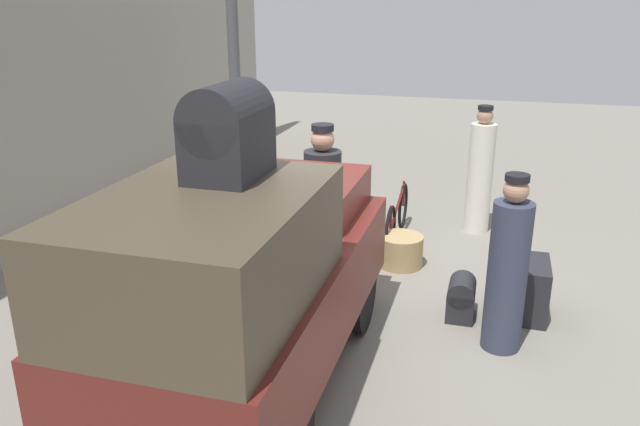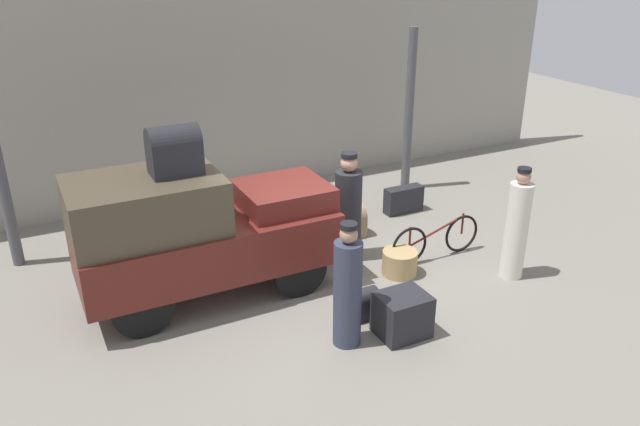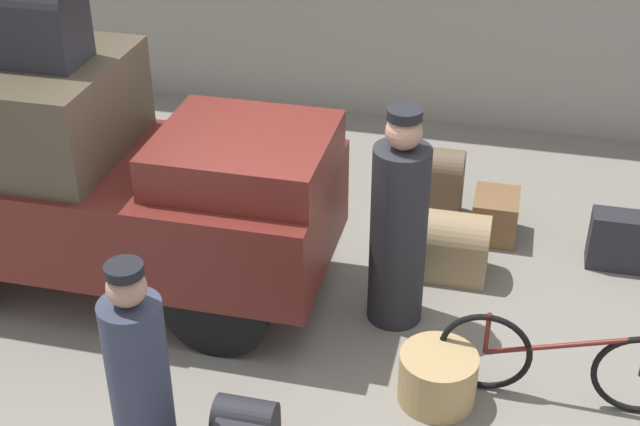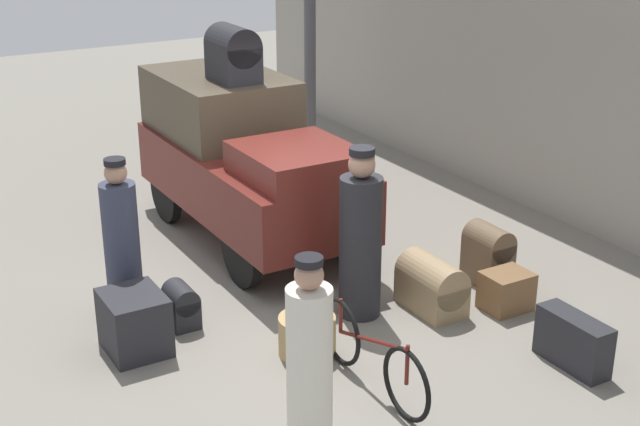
{
  "view_description": "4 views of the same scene",
  "coord_description": "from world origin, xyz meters",
  "px_view_note": "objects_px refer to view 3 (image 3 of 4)",
  "views": [
    {
      "loc": [
        -5.85,
        -1.54,
        3.13
      ],
      "look_at": [
        0.2,
        0.2,
        0.95
      ],
      "focal_mm": 35.0,
      "sensor_mm": 36.0,
      "label": 1
    },
    {
      "loc": [
        -3.78,
        -7.6,
        4.77
      ],
      "look_at": [
        0.2,
        0.2,
        0.95
      ],
      "focal_mm": 35.0,
      "sensor_mm": 36.0,
      "label": 2
    },
    {
      "loc": [
        1.51,
        -5.29,
        4.37
      ],
      "look_at": [
        0.2,
        0.2,
        0.95
      ],
      "focal_mm": 50.0,
      "sensor_mm": 36.0,
      "label": 3
    },
    {
      "loc": [
        7.67,
        -4.18,
        4.31
      ],
      "look_at": [
        0.2,
        0.2,
        0.95
      ],
      "focal_mm": 50.0,
      "sensor_mm": 36.0,
      "label": 4
    }
  ],
  "objects_px": {
    "truck": "(83,170)",
    "suitcase_black_upright": "(495,216)",
    "suitcase_tan_flat": "(635,242)",
    "bicycle": "(562,362)",
    "porter_carrying_trunk": "(141,394)",
    "suitcase_small_leather": "(444,244)",
    "trunk_barrel_dark": "(435,181)",
    "wicker_basket": "(438,377)",
    "trunk_on_truck_roof": "(33,18)",
    "porter_with_bicycle": "(399,229)"
  },
  "relations": [
    {
      "from": "porter_with_bicycle",
      "to": "trunk_barrel_dark",
      "type": "distance_m",
      "value": 1.68
    },
    {
      "from": "suitcase_black_upright",
      "to": "trunk_barrel_dark",
      "type": "bearing_deg",
      "value": 157.8
    },
    {
      "from": "wicker_basket",
      "to": "porter_carrying_trunk",
      "type": "distance_m",
      "value": 2.11
    },
    {
      "from": "suitcase_tan_flat",
      "to": "trunk_barrel_dark",
      "type": "relative_size",
      "value": 1.11
    },
    {
      "from": "truck",
      "to": "porter_carrying_trunk",
      "type": "height_order",
      "value": "truck"
    },
    {
      "from": "porter_with_bicycle",
      "to": "suitcase_tan_flat",
      "type": "bearing_deg",
      "value": 31.35
    },
    {
      "from": "wicker_basket",
      "to": "trunk_on_truck_roof",
      "type": "bearing_deg",
      "value": 165.93
    },
    {
      "from": "trunk_barrel_dark",
      "to": "suitcase_small_leather",
      "type": "bearing_deg",
      "value": -77.6
    },
    {
      "from": "truck",
      "to": "trunk_barrel_dark",
      "type": "relative_size",
      "value": 5.32
    },
    {
      "from": "porter_carrying_trunk",
      "to": "truck",
      "type": "bearing_deg",
      "value": 123.4
    },
    {
      "from": "truck",
      "to": "suitcase_tan_flat",
      "type": "height_order",
      "value": "truck"
    },
    {
      "from": "suitcase_tan_flat",
      "to": "suitcase_black_upright",
      "type": "bearing_deg",
      "value": 168.43
    },
    {
      "from": "suitcase_black_upright",
      "to": "trunk_barrel_dark",
      "type": "distance_m",
      "value": 0.65
    },
    {
      "from": "bicycle",
      "to": "trunk_on_truck_roof",
      "type": "relative_size",
      "value": 2.53
    },
    {
      "from": "bicycle",
      "to": "wicker_basket",
      "type": "relative_size",
      "value": 3.1
    },
    {
      "from": "suitcase_tan_flat",
      "to": "trunk_on_truck_roof",
      "type": "distance_m",
      "value": 5.14
    },
    {
      "from": "suitcase_black_upright",
      "to": "trunk_on_truck_roof",
      "type": "bearing_deg",
      "value": -156.63
    },
    {
      "from": "truck",
      "to": "wicker_basket",
      "type": "height_order",
      "value": "truck"
    },
    {
      "from": "truck",
      "to": "bicycle",
      "type": "height_order",
      "value": "truck"
    },
    {
      "from": "bicycle",
      "to": "suitcase_tan_flat",
      "type": "relative_size",
      "value": 2.24
    },
    {
      "from": "suitcase_black_upright",
      "to": "suitcase_tan_flat",
      "type": "xyz_separation_m",
      "value": [
        1.18,
        -0.24,
        0.05
      ]
    },
    {
      "from": "suitcase_tan_flat",
      "to": "suitcase_small_leather",
      "type": "bearing_deg",
      "value": -164.27
    },
    {
      "from": "wicker_basket",
      "to": "trunk_on_truck_roof",
      "type": "height_order",
      "value": "trunk_on_truck_roof"
    },
    {
      "from": "suitcase_small_leather",
      "to": "trunk_on_truck_roof",
      "type": "bearing_deg",
      "value": -165.44
    },
    {
      "from": "porter_carrying_trunk",
      "to": "suitcase_tan_flat",
      "type": "distance_m",
      "value": 4.46
    },
    {
      "from": "suitcase_small_leather",
      "to": "porter_carrying_trunk",
      "type": "bearing_deg",
      "value": -118.05
    },
    {
      "from": "truck",
      "to": "bicycle",
      "type": "xyz_separation_m",
      "value": [
        3.76,
        -0.6,
        -0.71
      ]
    },
    {
      "from": "suitcase_tan_flat",
      "to": "trunk_barrel_dark",
      "type": "height_order",
      "value": "trunk_barrel_dark"
    },
    {
      "from": "wicker_basket",
      "to": "suitcase_black_upright",
      "type": "xyz_separation_m",
      "value": [
        0.24,
        2.25,
        0.01
      ]
    },
    {
      "from": "porter_carrying_trunk",
      "to": "porter_with_bicycle",
      "type": "relative_size",
      "value": 0.94
    },
    {
      "from": "truck",
      "to": "porter_with_bicycle",
      "type": "relative_size",
      "value": 2.03
    },
    {
      "from": "wicker_basket",
      "to": "trunk_barrel_dark",
      "type": "relative_size",
      "value": 0.8
    },
    {
      "from": "suitcase_tan_flat",
      "to": "trunk_barrel_dark",
      "type": "xyz_separation_m",
      "value": [
        -1.77,
        0.48,
        0.11
      ]
    },
    {
      "from": "porter_carrying_trunk",
      "to": "porter_with_bicycle",
      "type": "height_order",
      "value": "porter_with_bicycle"
    },
    {
      "from": "porter_carrying_trunk",
      "to": "trunk_barrel_dark",
      "type": "relative_size",
      "value": 2.48
    },
    {
      "from": "suitcase_small_leather",
      "to": "trunk_barrel_dark",
      "type": "bearing_deg",
      "value": 102.4
    },
    {
      "from": "porter_carrying_trunk",
      "to": "suitcase_tan_flat",
      "type": "xyz_separation_m",
      "value": [
        3.05,
        3.22,
        -0.53
      ]
    },
    {
      "from": "truck",
      "to": "porter_carrying_trunk",
      "type": "distance_m",
      "value": 2.41
    },
    {
      "from": "porter_with_bicycle",
      "to": "suitcase_black_upright",
      "type": "bearing_deg",
      "value": 63.65
    },
    {
      "from": "suitcase_black_upright",
      "to": "suitcase_tan_flat",
      "type": "height_order",
      "value": "suitcase_tan_flat"
    },
    {
      "from": "truck",
      "to": "bicycle",
      "type": "relative_size",
      "value": 2.15
    },
    {
      "from": "suitcase_small_leather",
      "to": "bicycle",
      "type": "bearing_deg",
      "value": -55.19
    },
    {
      "from": "wicker_basket",
      "to": "suitcase_black_upright",
      "type": "distance_m",
      "value": 2.26
    },
    {
      "from": "truck",
      "to": "suitcase_black_upright",
      "type": "relative_size",
      "value": 7.51
    },
    {
      "from": "suitcase_tan_flat",
      "to": "trunk_barrel_dark",
      "type": "distance_m",
      "value": 1.83
    },
    {
      "from": "suitcase_small_leather",
      "to": "suitcase_tan_flat",
      "type": "relative_size",
      "value": 0.97
    },
    {
      "from": "porter_with_bicycle",
      "to": "porter_carrying_trunk",
      "type": "bearing_deg",
      "value": -119.53
    },
    {
      "from": "porter_with_bicycle",
      "to": "suitcase_small_leather",
      "type": "relative_size",
      "value": 2.43
    },
    {
      "from": "suitcase_small_leather",
      "to": "trunk_on_truck_roof",
      "type": "height_order",
      "value": "trunk_on_truck_roof"
    },
    {
      "from": "trunk_barrel_dark",
      "to": "trunk_on_truck_roof",
      "type": "height_order",
      "value": "trunk_on_truck_roof"
    }
  ]
}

